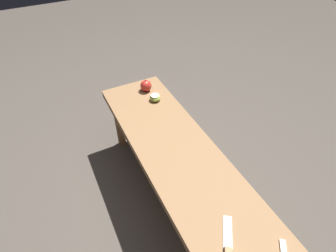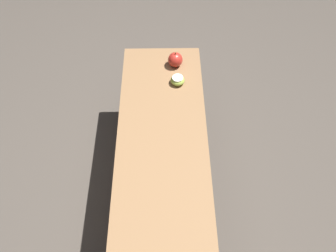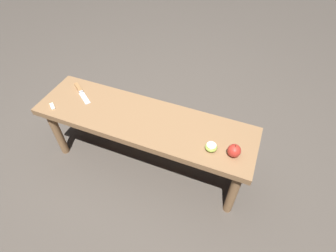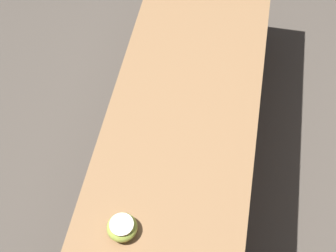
% 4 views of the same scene
% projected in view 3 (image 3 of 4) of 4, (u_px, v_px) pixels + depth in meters
% --- Properties ---
extents(ground_plane, '(8.00, 8.00, 0.00)m').
position_uv_depth(ground_plane, '(147.00, 163.00, 1.87)').
color(ground_plane, '#4C443D').
extents(wooden_bench, '(1.33, 0.37, 0.45)m').
position_uv_depth(wooden_bench, '(144.00, 126.00, 1.58)').
color(wooden_bench, olive).
rests_on(wooden_bench, ground_plane).
extents(knife, '(0.20, 0.15, 0.02)m').
position_uv_depth(knife, '(80.00, 90.00, 1.70)').
color(knife, silver).
rests_on(knife, wooden_bench).
extents(apple_whole, '(0.07, 0.07, 0.08)m').
position_uv_depth(apple_whole, '(234.00, 151.00, 1.33)').
color(apple_whole, red).
rests_on(apple_whole, wooden_bench).
extents(apple_cut, '(0.06, 0.06, 0.04)m').
position_uv_depth(apple_cut, '(211.00, 147.00, 1.37)').
color(apple_cut, '#9EB747').
rests_on(apple_cut, wooden_bench).
extents(apple_slice_near_knife, '(0.06, 0.05, 0.01)m').
position_uv_depth(apple_slice_near_knife, '(52.00, 106.00, 1.61)').
color(apple_slice_near_knife, white).
rests_on(apple_slice_near_knife, wooden_bench).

